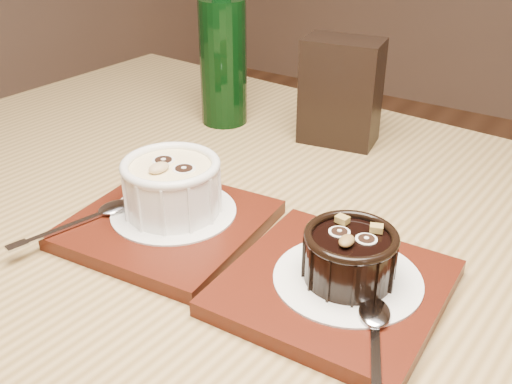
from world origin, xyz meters
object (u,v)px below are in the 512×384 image
Objects in this scene: tray_left at (168,224)px; ramekin_dark at (350,254)px; green_bottle at (223,57)px; ramekin_white at (172,184)px; table at (277,311)px; tray_right at (334,287)px; condiment_stand at (341,92)px.

ramekin_dark is at bearing 1.87° from tray_left.
ramekin_white is at bearing -64.72° from green_bottle.
green_bottle reaches higher than ramekin_dark.
table is 0.14m from tray_right.
ramekin_white is at bearing 175.89° from tray_right.
tray_right is at bearing -0.31° from tray_left.
condiment_stand reaches higher than table.
tray_right is (0.09, -0.05, 0.10)m from table.
table is 5.09× the size of green_bottle.
ramekin_white is at bearing -99.11° from condiment_stand.
green_bottle is (-0.33, 0.27, 0.05)m from ramekin_dark.
tray_right is at bearing -144.27° from ramekin_dark.
ramekin_white is 0.20m from tray_right.
condiment_stand is 0.57× the size of green_bottle.
tray_left is 1.29× the size of condiment_stand.
tray_right is at bearing -28.60° from table.
table is at bearing -44.91° from green_bottle.
tray_right is (0.19, -0.01, -0.04)m from ramekin_white.
table is at bearing 23.46° from tray_left.
ramekin_dark reaches higher than tray_left.
ramekin_dark is (0.09, -0.04, 0.13)m from table.
ramekin_dark is (0.01, 0.01, 0.03)m from tray_right.
tray_left is 0.32m from green_bottle.
table is 8.98× the size of condiment_stand.
ramekin_dark is (0.20, -0.01, -0.01)m from ramekin_white.
table is 0.15m from tray_left.
table is 6.99× the size of tray_left.
tray_right is at bearing -64.33° from condiment_stand.
table is at bearing 152.45° from ramekin_dark.
table is at bearing 151.40° from tray_right.
tray_right is 0.34m from condiment_stand.
ramekin_dark is 0.58× the size of condiment_stand.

